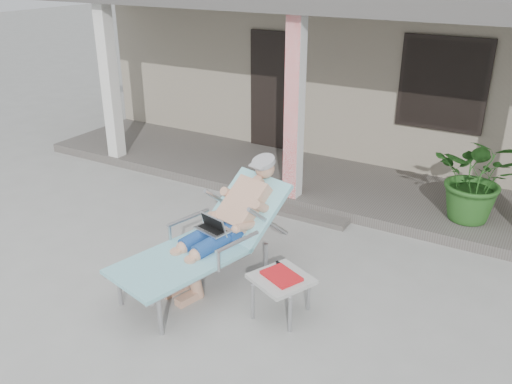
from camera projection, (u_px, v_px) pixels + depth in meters
The scene contains 8 objects.
ground at pixel (211, 270), 6.46m from camera, with size 60.00×60.00×0.00m, color #9E9E99.
house at pixel (391, 51), 10.93m from camera, with size 10.40×5.40×3.30m.
porch_deck at pixel (315, 181), 8.81m from camera, with size 10.00×2.00×0.15m, color #605B56.
porch_overhang at pixel (322, 6), 7.67m from camera, with size 10.00×2.30×2.85m.
porch_step at pixel (283, 209), 7.91m from camera, with size 2.00×0.30×0.07m, color #605B56.
lounger at pixel (216, 210), 5.95m from camera, with size 1.30×2.25×1.41m.
side_table at pixel (281, 281), 5.51m from camera, with size 0.71×0.71×0.48m.
potted_palm at pixel (478, 178), 7.12m from camera, with size 1.09×0.95×1.21m, color #26591E.
Camera 1 is at (3.25, -4.52, 3.45)m, focal length 38.00 mm.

